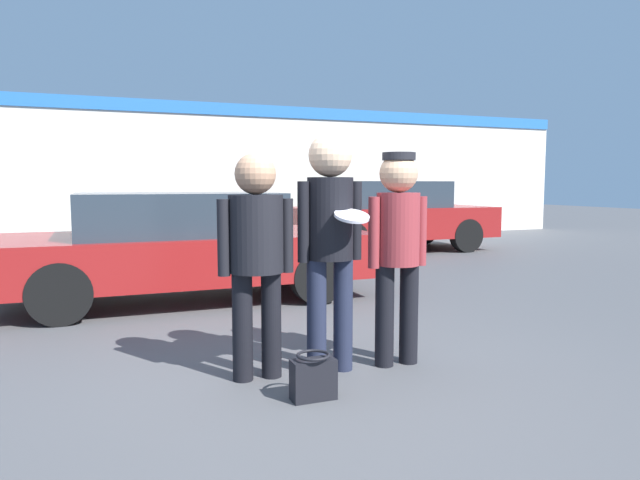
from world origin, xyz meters
TOP-DOWN VIEW (x-y plane):
  - ground_plane at (0.00, 0.00)m, footprint 56.00×56.00m
  - storefront_building at (0.00, 10.49)m, footprint 24.00×0.22m
  - person_left at (-0.29, 0.07)m, footprint 0.57×0.40m
  - person_middle_with_frisbee at (0.28, 0.02)m, footprint 0.52×0.55m
  - person_right at (0.84, -0.01)m, footprint 0.51×0.34m
  - parked_car_near at (-0.35, 3.26)m, footprint 4.57×1.96m
  - parked_car_far at (4.57, 6.96)m, footprint 4.34×1.94m
  - shrub at (4.47, 9.66)m, footprint 1.29×1.29m
  - handbag at (-0.05, -0.47)m, footprint 0.30×0.23m

SIDE VIEW (x-z plane):
  - ground_plane at x=0.00m, z-range 0.00..0.00m
  - handbag at x=-0.05m, z-range -0.01..0.31m
  - shrub at x=4.47m, z-range 0.00..1.29m
  - parked_car_near at x=-0.35m, z-range 0.02..1.35m
  - parked_car_far at x=4.57m, z-range 0.02..1.51m
  - person_left at x=-0.29m, z-range 0.17..1.84m
  - person_right at x=0.84m, z-range 0.17..1.86m
  - person_middle_with_frisbee at x=0.28m, z-range 0.19..2.02m
  - storefront_building at x=0.00m, z-range 0.03..3.48m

